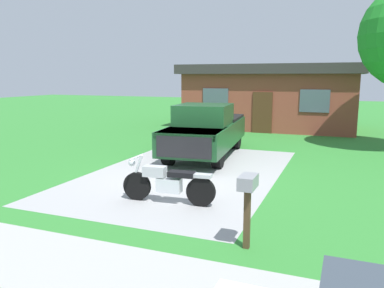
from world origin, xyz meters
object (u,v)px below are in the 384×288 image
pickup_truck (207,130)px  neighbor_house (272,96)px  motorcycle (167,183)px  mailbox (248,192)px

pickup_truck → neighbor_house: neighbor_house is taller
motorcycle → pickup_truck: bearing=100.1°
motorcycle → mailbox: bearing=-36.6°
motorcycle → pickup_truck: (-0.97, 5.45, 0.48)m
mailbox → motorcycle: bearing=143.4°
mailbox → neighbor_house: (-2.47, 16.10, 0.81)m
mailbox → neighbor_house: size_ratio=0.13×
motorcycle → mailbox: 2.84m
pickup_truck → motorcycle: bearing=-79.9°
motorcycle → mailbox: mailbox is taller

